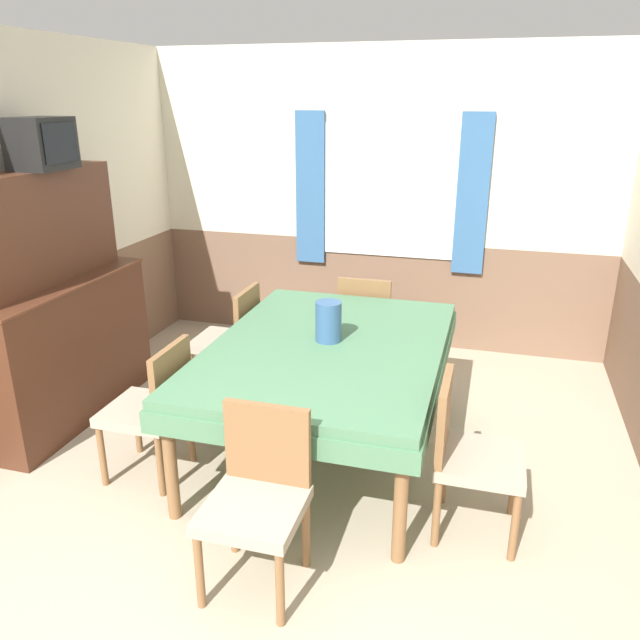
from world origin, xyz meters
The scene contains 12 objects.
ground_plane centered at (0.00, 0.00, 0.00)m, with size 16.00×16.00×0.00m, color tan.
wall_back centered at (0.01, 3.63, 1.31)m, with size 4.48×0.09×2.60m.
wall_left centered at (-2.06, 1.80, 1.30)m, with size 0.05×4.01×2.60m.
dining_table centered at (0.10, 1.63, 0.64)m, with size 1.43×2.03×0.74m.
chair_head_window centered at (0.10, 2.84, 0.47)m, with size 0.44×0.44×0.85m.
chair_left_near centered at (-0.81, 1.05, 0.47)m, with size 0.44×0.44×0.85m.
chair_head_near centered at (0.10, 0.42, 0.47)m, with size 0.44×0.44×0.85m.
chair_left_far centered at (-0.81, 2.20, 0.47)m, with size 0.44×0.44×0.85m.
chair_right_near centered at (1.01, 1.05, 0.47)m, with size 0.44×0.44×0.85m.
sideboard centered at (-1.81, 1.56, 0.74)m, with size 0.46×1.48×1.74m.
tv centered at (-1.79, 1.63, 1.90)m, with size 0.29×0.38×0.32m.
vase centered at (0.09, 1.68, 0.87)m, with size 0.16×0.16×0.25m.
Camera 1 is at (1.04, -1.83, 2.19)m, focal length 35.00 mm.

